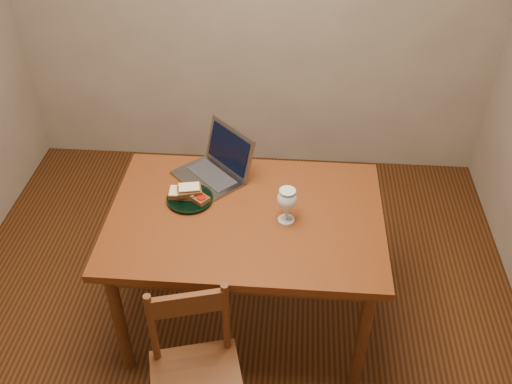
# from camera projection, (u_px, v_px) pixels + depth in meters

# --- Properties ---
(floor) EXTENTS (3.20, 3.20, 0.02)m
(floor) POSITION_uv_depth(u_px,v_px,m) (231.00, 329.00, 3.10)
(floor) COLOR black
(floor) RESTS_ON ground
(table) EXTENTS (1.30, 0.90, 0.74)m
(table) POSITION_uv_depth(u_px,v_px,m) (246.00, 228.00, 2.75)
(table) COLOR #52230D
(table) RESTS_ON floor
(chair) EXTENTS (0.46, 0.45, 0.41)m
(chair) POSITION_uv_depth(u_px,v_px,m) (195.00, 371.00, 2.38)
(chair) COLOR #451C0E
(chair) RESTS_ON floor
(plate) EXTENTS (0.23, 0.23, 0.02)m
(plate) POSITION_uv_depth(u_px,v_px,m) (190.00, 199.00, 2.77)
(plate) COLOR black
(plate) RESTS_ON table
(sandwich_cheese) EXTENTS (0.13, 0.08, 0.04)m
(sandwich_cheese) POSITION_uv_depth(u_px,v_px,m) (182.00, 193.00, 2.76)
(sandwich_cheese) COLOR #381E0C
(sandwich_cheese) RESTS_ON plate
(sandwich_tomato) EXTENTS (0.12, 0.12, 0.03)m
(sandwich_tomato) POSITION_uv_depth(u_px,v_px,m) (198.00, 197.00, 2.74)
(sandwich_tomato) COLOR #381E0C
(sandwich_tomato) RESTS_ON plate
(sandwich_top) EXTENTS (0.13, 0.10, 0.04)m
(sandwich_top) POSITION_uv_depth(u_px,v_px,m) (189.00, 190.00, 2.74)
(sandwich_top) COLOR #381E0C
(sandwich_top) RESTS_ON plate
(milk_glass) EXTENTS (0.09, 0.09, 0.18)m
(milk_glass) POSITION_uv_depth(u_px,v_px,m) (287.00, 205.00, 2.61)
(milk_glass) COLOR white
(milk_glass) RESTS_ON table
(laptop) EXTENTS (0.45, 0.45, 0.24)m
(laptop) POSITION_uv_depth(u_px,v_px,m) (218.00, 164.00, 2.90)
(laptop) COLOR slate
(laptop) RESTS_ON table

